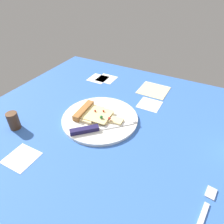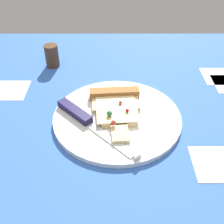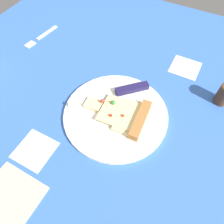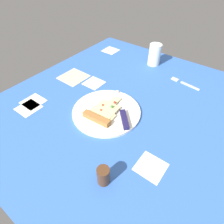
{
  "view_description": "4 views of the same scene",
  "coord_description": "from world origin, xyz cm",
  "px_view_note": "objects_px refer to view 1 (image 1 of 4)",
  "views": [
    {
      "loc": [
        -24.13,
        43.91,
        48.41
      ],
      "look_at": [
        5.13,
        -10.79,
        2.75
      ],
      "focal_mm": 32.62,
      "sensor_mm": 36.0,
      "label": 1
    },
    {
      "loc": [
        -39.71,
        -6.35,
        41.02
      ],
      "look_at": [
        9.06,
        -6.45,
        1.75
      ],
      "focal_mm": 44.75,
      "sensor_mm": 36.0,
      "label": 2
    },
    {
      "loc": [
        22.93,
        -36.99,
        49.28
      ],
      "look_at": [
        7.82,
        -8.23,
        2.01
      ],
      "focal_mm": 34.02,
      "sensor_mm": 36.0,
      "label": 3
    },
    {
      "loc": [
        53.77,
        29.71,
        54.85
      ],
      "look_at": [
        9.12,
        -4.23,
        2.45
      ],
      "focal_mm": 30.29,
      "sensor_mm": 36.0,
      "label": 4
    }
  ],
  "objects_px": {
    "plate": "(100,118)",
    "pepper_shaker": "(14,121)",
    "fork": "(206,208)",
    "napkin": "(154,90)",
    "knife": "(97,128)",
    "pizza_slice": "(94,114)"
  },
  "relations": [
    {
      "from": "plate",
      "to": "pepper_shaker",
      "type": "height_order",
      "value": "pepper_shaker"
    },
    {
      "from": "fork",
      "to": "napkin",
      "type": "height_order",
      "value": "fork"
    },
    {
      "from": "knife",
      "to": "pepper_shaker",
      "type": "height_order",
      "value": "pepper_shaker"
    },
    {
      "from": "fork",
      "to": "napkin",
      "type": "relative_size",
      "value": 1.18
    },
    {
      "from": "knife",
      "to": "pepper_shaker",
      "type": "bearing_deg",
      "value": -110.37
    },
    {
      "from": "plate",
      "to": "fork",
      "type": "bearing_deg",
      "value": 156.32
    },
    {
      "from": "plate",
      "to": "napkin",
      "type": "relative_size",
      "value": 2.21
    },
    {
      "from": "plate",
      "to": "pepper_shaker",
      "type": "xyz_separation_m",
      "value": [
        0.25,
        0.18,
        0.03
      ]
    },
    {
      "from": "knife",
      "to": "pepper_shaker",
      "type": "distance_m",
      "value": 0.3
    },
    {
      "from": "plate",
      "to": "pizza_slice",
      "type": "bearing_deg",
      "value": 4.69
    },
    {
      "from": "pepper_shaker",
      "to": "fork",
      "type": "bearing_deg",
      "value": -179.43
    },
    {
      "from": "pizza_slice",
      "to": "knife",
      "type": "relative_size",
      "value": 0.96
    },
    {
      "from": "knife",
      "to": "fork",
      "type": "xyz_separation_m",
      "value": [
        -0.38,
        0.11,
        -0.01
      ]
    },
    {
      "from": "plate",
      "to": "knife",
      "type": "distance_m",
      "value": 0.07
    },
    {
      "from": "pepper_shaker",
      "to": "napkin",
      "type": "relative_size",
      "value": 0.5
    },
    {
      "from": "pepper_shaker",
      "to": "fork",
      "type": "height_order",
      "value": "pepper_shaker"
    },
    {
      "from": "pepper_shaker",
      "to": "pizza_slice",
      "type": "bearing_deg",
      "value": -140.34
    },
    {
      "from": "knife",
      "to": "pepper_shaker",
      "type": "xyz_separation_m",
      "value": [
        0.27,
        0.12,
        0.02
      ]
    },
    {
      "from": "pizza_slice",
      "to": "fork",
      "type": "height_order",
      "value": "pizza_slice"
    },
    {
      "from": "pizza_slice",
      "to": "napkin",
      "type": "height_order",
      "value": "pizza_slice"
    },
    {
      "from": "pizza_slice",
      "to": "knife",
      "type": "distance_m",
      "value": 0.08
    },
    {
      "from": "knife",
      "to": "fork",
      "type": "height_order",
      "value": "knife"
    }
  ]
}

